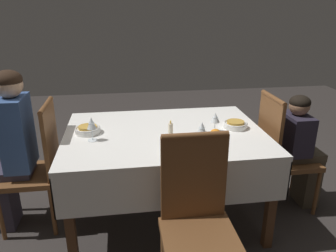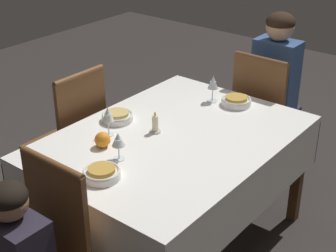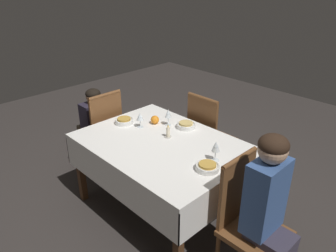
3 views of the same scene
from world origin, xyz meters
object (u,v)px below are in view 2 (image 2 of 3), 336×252
(chair_north, at_px, (72,136))
(orange_fruit, at_px, (103,140))
(bowl_west, at_px, (102,173))
(wine_glass_north, at_px, (108,115))
(candle_centerpiece, at_px, (155,125))
(bowl_north, at_px, (118,116))
(bowl_east, at_px, (236,101))
(wine_glass_west, at_px, (118,140))
(dining_table, at_px, (173,150))
(person_adult_denim, at_px, (277,86))
(wine_glass_east, at_px, (213,83))
(chair_east, at_px, (264,115))

(chair_north, bearing_deg, orange_fruit, 65.49)
(bowl_west, height_order, wine_glass_north, wine_glass_north)
(chair_north, distance_m, candle_centerpiece, 0.71)
(chair_north, height_order, bowl_north, chair_north)
(bowl_east, bearing_deg, wine_glass_west, 173.07)
(bowl_west, xyz_separation_m, bowl_north, (0.50, 0.37, -0.00))
(dining_table, xyz_separation_m, wine_glass_north, (-0.21, 0.29, 0.21))
(dining_table, xyz_separation_m, bowl_north, (-0.05, 0.37, 0.12))
(dining_table, xyz_separation_m, bowl_west, (-0.55, -0.00, 0.12))
(dining_table, height_order, chair_north, chair_north)
(dining_table, bearing_deg, wine_glass_north, 126.71)
(person_adult_denim, xyz_separation_m, wine_glass_north, (-1.33, 0.34, 0.17))
(bowl_north, bearing_deg, chair_north, 94.34)
(orange_fruit, bearing_deg, person_adult_denim, -10.65)
(orange_fruit, bearing_deg, wine_glass_north, 30.77)
(wine_glass_east, distance_m, wine_glass_west, 0.90)
(wine_glass_east, xyz_separation_m, wine_glass_north, (-0.74, 0.19, -0.00))
(chair_east, relative_size, candle_centerpiece, 7.82)
(wine_glass_north, bearing_deg, wine_glass_west, -124.88)
(orange_fruit, bearing_deg, bowl_west, -135.62)
(dining_table, relative_size, candle_centerpiece, 11.80)
(person_adult_denim, bearing_deg, chair_east, 90.00)
(bowl_west, height_order, bowl_north, same)
(chair_north, distance_m, wine_glass_west, 0.82)
(chair_north, xyz_separation_m, wine_glass_north, (-0.13, -0.47, 0.34))
(wine_glass_north, bearing_deg, dining_table, -53.29)
(chair_east, height_order, wine_glass_north, chair_east)
(chair_north, bearing_deg, candle_centerpiece, 94.77)
(bowl_north, xyz_separation_m, candle_centerpiece, (0.03, -0.27, 0.02))
(wine_glass_west, distance_m, orange_fruit, 0.17)
(person_adult_denim, bearing_deg, bowl_west, 88.09)
(wine_glass_east, bearing_deg, wine_glass_west, -177.78)
(chair_north, xyz_separation_m, person_adult_denim, (1.20, -0.82, 0.17))
(wine_glass_north, bearing_deg, bowl_east, -23.53)
(person_adult_denim, bearing_deg, chair_north, 55.79)
(dining_table, distance_m, wine_glass_east, 0.57)
(person_adult_denim, bearing_deg, bowl_north, 69.92)
(chair_north, height_order, wine_glass_north, chair_north)
(chair_east, height_order, bowl_west, chair_east)
(chair_east, bearing_deg, bowl_north, 67.08)
(chair_east, xyz_separation_m, bowl_west, (-1.51, 0.06, 0.25))
(chair_east, distance_m, wine_glass_west, 1.37)
(chair_east, relative_size, orange_fruit, 11.69)
(dining_table, bearing_deg, chair_north, 96.22)
(chair_north, bearing_deg, wine_glass_north, 74.66)
(bowl_north, distance_m, wine_glass_north, 0.20)
(bowl_west, bearing_deg, chair_east, -2.11)
(wine_glass_east, xyz_separation_m, wine_glass_west, (-0.90, -0.03, -0.01))
(chair_east, relative_size, person_adult_denim, 0.80)
(wine_glass_east, relative_size, orange_fruit, 2.05)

